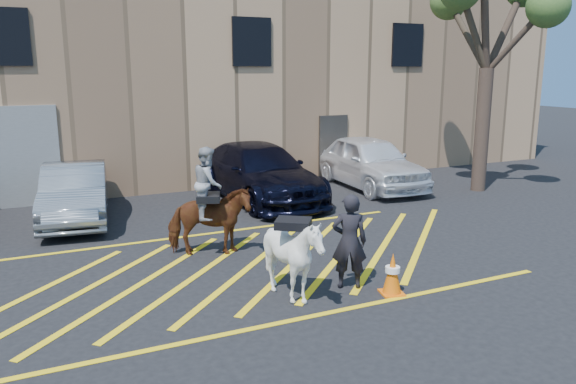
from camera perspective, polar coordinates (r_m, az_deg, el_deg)
name	(u,v)px	position (r m, az deg, el deg)	size (l,w,h in m)	color
ground	(244,262)	(11.32, -4.50, -7.14)	(90.00, 90.00, 0.00)	black
car_silver_sedan	(75,193)	(15.14, -20.82, -0.08)	(1.51, 4.34, 1.43)	gray
car_blue_suv	(259,172)	(16.45, -2.91, 2.00)	(2.27, 5.57, 1.62)	black
car_white_suv	(370,162)	(18.35, 8.31, 3.06)	(1.97, 4.90, 1.67)	white
handler	(349,241)	(9.85, 6.25, -5.02)	(0.62, 0.41, 1.69)	black
warehouse	(128,72)	(22.30, -15.97, 11.64)	(32.42, 10.20, 7.30)	tan
hatching_zone	(249,267)	(11.06, -3.94, -7.58)	(12.60, 5.12, 0.01)	yellow
mounted_bay	(209,212)	(11.57, -8.05, -2.06)	(1.87, 1.31, 2.26)	brown
saddled_white	(293,257)	(9.30, 0.54, -6.61)	(1.76, 1.79, 1.49)	white
traffic_cone	(392,274)	(9.83, 10.56, -8.15)	(0.46, 0.46, 0.73)	#FF680A
tree	(491,3)	(18.54, 19.95, 17.64)	(3.99, 4.37, 7.31)	#48352C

